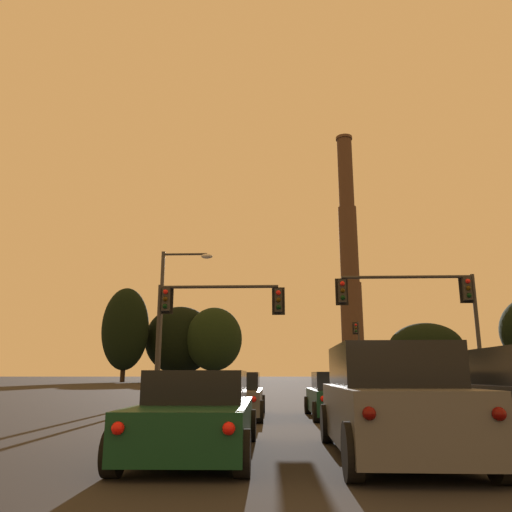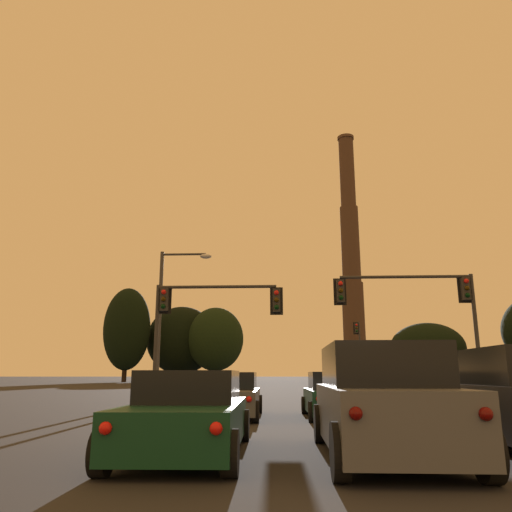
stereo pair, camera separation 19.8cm
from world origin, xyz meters
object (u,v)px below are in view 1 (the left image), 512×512
Objects in this scene: suv_center_lane_second at (391,402)px; hatchback_center_lane_front at (338,397)px; traffic_light_overhead_right at (427,303)px; traffic_light_overhead_left at (202,312)px; smokestack at (350,278)px; sedan_left_lane_front at (234,396)px; sedan_left_lane_second at (198,415)px; traffic_light_far_right at (358,344)px; street_lamp at (169,307)px.

suv_center_lane_second reaches higher than hatchback_center_lane_front.
traffic_light_overhead_right is at bearing 49.69° from hatchback_center_lane_front.
traffic_light_overhead_left is 0.10× the size of smokestack.
traffic_light_overhead_left is at bearing 109.00° from sedan_left_lane_front.
suv_center_lane_second is 14.62m from traffic_light_overhead_left.
traffic_light_overhead_right reaches higher than hatchback_center_lane_front.
smokestack reaches higher than traffic_light_overhead_right.
sedan_left_lane_second is at bearing -121.28° from traffic_light_overhead_right.
traffic_light_overhead_right is (8.24, 13.57, 3.81)m from sedan_left_lane_second.
sedan_left_lane_second is 0.08× the size of smokestack.
traffic_light_far_right is at bearing 82.18° from suv_center_lane_second.
sedan_left_lane_front is at bearing -144.78° from traffic_light_overhead_right.
street_lamp is at bearing -104.37° from smokestack.
hatchback_center_lane_front is 8.59m from traffic_light_overhead_right.
suv_center_lane_second is at bearing -98.47° from traffic_light_far_right.
street_lamp is (-4.31, 9.50, 4.20)m from sedan_left_lane_front.
hatchback_center_lane_front is at bearing -100.27° from traffic_light_far_right.
sedan_left_lane_second is at bearing -81.74° from traffic_light_overhead_left.
traffic_light_overhead_right reaches higher than sedan_left_lane_second.
hatchback_center_lane_front is (3.36, -0.14, -0.00)m from sedan_left_lane_front.
traffic_light_far_right reaches higher than sedan_left_lane_front.
smokestack is (11.12, 96.11, 19.34)m from traffic_light_overhead_right.
street_lamp is at bearing -118.76° from traffic_light_far_right.
sedan_left_lane_front is 0.81× the size of traffic_light_overhead_left.
traffic_light_far_right is 32.01m from traffic_light_overhead_left.
sedan_left_lane_second is at bearing -102.82° from traffic_light_far_right.
sedan_left_lane_second is (0.00, -7.75, 0.00)m from sedan_left_lane_front.
sedan_left_lane_front is 1.14× the size of hatchback_center_lane_front.
street_lamp reaches higher than sedan_left_lane_front.
hatchback_center_lane_front is 36.03m from traffic_light_far_right.
traffic_light_far_right is (9.76, 35.13, 3.67)m from sedan_left_lane_front.
traffic_light_far_right is at bearing 61.24° from street_lamp.
hatchback_center_lane_front is 105.87m from smokestack.
street_lamp reaches higher than sedan_left_lane_second.
traffic_light_overhead_right is 0.81× the size of street_lamp.
suv_center_lane_second is 15.06m from traffic_light_overhead_right.
hatchback_center_lane_front reaches higher than sedan_left_lane_front.
smokestack reaches higher than hatchback_center_lane_front.
traffic_light_overhead_left reaches higher than hatchback_center_lane_front.
hatchback_center_lane_front is at bearing -51.49° from street_lamp.
traffic_light_overhead_left is (-11.65, -29.81, -0.26)m from traffic_light_far_right.
suv_center_lane_second is at bearing -91.19° from hatchback_center_lane_front.
traffic_light_overhead_right is at bearing 71.06° from suv_center_lane_second.
traffic_light_far_right is 1.14× the size of traffic_light_overhead_left.
traffic_light_overhead_right is 10.16m from traffic_light_overhead_left.
street_lamp is (-7.67, 9.64, 4.21)m from hatchback_center_lane_front.
smokestack is (16.03, 109.89, 22.92)m from suv_center_lane_second.
suv_center_lane_second is 0.84× the size of traffic_light_overhead_left.
smokestack is at bearing 81.81° from traffic_light_far_right.
street_lamp reaches higher than traffic_light_overhead_left.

